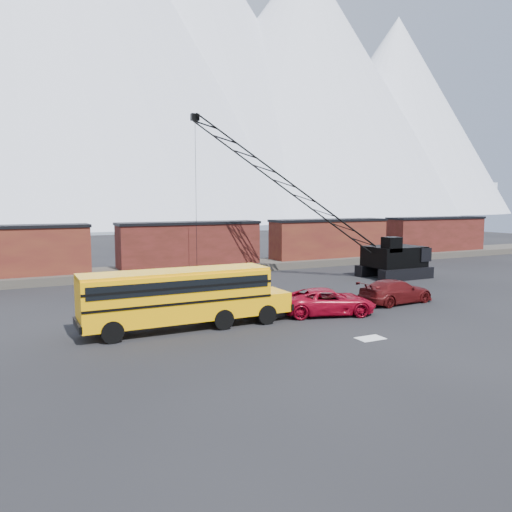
{
  "coord_description": "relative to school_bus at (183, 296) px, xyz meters",
  "views": [
    {
      "loc": [
        -15.44,
        -23.2,
        6.84
      ],
      "look_at": [
        0.0,
        7.83,
        3.0
      ],
      "focal_mm": 35.0,
      "sensor_mm": 36.0,
      "label": 1
    }
  ],
  "objects": [
    {
      "name": "snow_patch",
      "position": [
        7.75,
        -6.03,
        -1.78
      ],
      "size": [
        1.4,
        0.9,
        0.02
      ],
      "primitive_type": "cube",
      "color": "silver",
      "rests_on": "ground"
    },
    {
      "name": "maroon_suv",
      "position": [
        14.89,
        0.09,
        -1.0
      ],
      "size": [
        5.62,
        2.62,
        1.59
      ],
      "primitive_type": "imported",
      "rotation": [
        0.0,
        0.0,
        1.64
      ],
      "color": "#490D0E",
      "rests_on": "ground"
    },
    {
      "name": "boxcar_east_far",
      "position": [
        39.25,
        19.97,
        0.97
      ],
      "size": [
        13.7,
        3.1,
        4.17
      ],
      "color": "#591C19",
      "rests_on": "gravel_berm"
    },
    {
      "name": "crawler_crane",
      "position": [
        13.97,
        13.04,
        6.36
      ],
      "size": [
        19.08,
        10.58,
        14.6
      ],
      "color": "black",
      "rests_on": "ground"
    },
    {
      "name": "school_bus",
      "position": [
        0.0,
        0.0,
        0.0
      ],
      "size": [
        11.65,
        2.65,
        3.19
      ],
      "color": "#F3A405",
      "rests_on": "ground"
    },
    {
      "name": "boxcar_west_near",
      "position": [
        -8.75,
        19.97,
        0.97
      ],
      "size": [
        13.7,
        3.1,
        4.17
      ],
      "color": "#4A1715",
      "rests_on": "gravel_berm"
    },
    {
      "name": "mountain_ridge",
      "position": [
        13.44,
        280.75,
        90.78
      ],
      "size": [
        800.0,
        340.0,
        240.0
      ],
      "color": "white",
      "rests_on": "ground"
    },
    {
      "name": "ground",
      "position": [
        7.25,
        -2.03,
        -1.79
      ],
      "size": [
        160.0,
        160.0,
        0.0
      ],
      "primitive_type": "plane",
      "color": "black",
      "rests_on": "ground"
    },
    {
      "name": "boxcar_east_near",
      "position": [
        23.25,
        19.97,
        0.97
      ],
      "size": [
        13.7,
        3.1,
        4.17
      ],
      "color": "#4A1715",
      "rests_on": "gravel_berm"
    },
    {
      "name": "gravel_berm",
      "position": [
        7.25,
        19.97,
        -1.44
      ],
      "size": [
        120.0,
        5.0,
        0.7
      ],
      "primitive_type": "cube",
      "color": "#4B473E",
      "rests_on": "ground"
    },
    {
      "name": "red_pickup",
      "position": [
        8.89,
        -0.68,
        -1.0
      ],
      "size": [
        6.25,
        4.22,
        1.59
      ],
      "primitive_type": "imported",
      "rotation": [
        0.0,
        0.0,
        1.27
      ],
      "color": "maroon",
      "rests_on": "ground"
    },
    {
      "name": "boxcar_mid",
      "position": [
        7.25,
        19.97,
        0.97
      ],
      "size": [
        13.7,
        3.1,
        4.17
      ],
      "color": "#591C19",
      "rests_on": "gravel_berm"
    }
  ]
}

